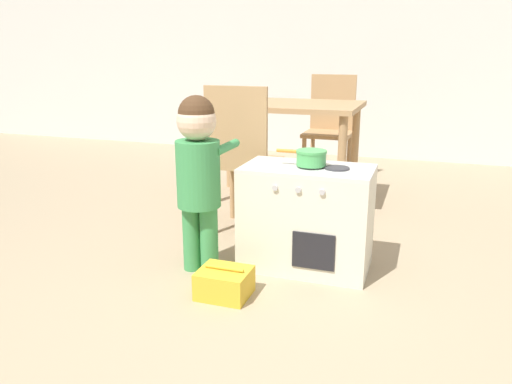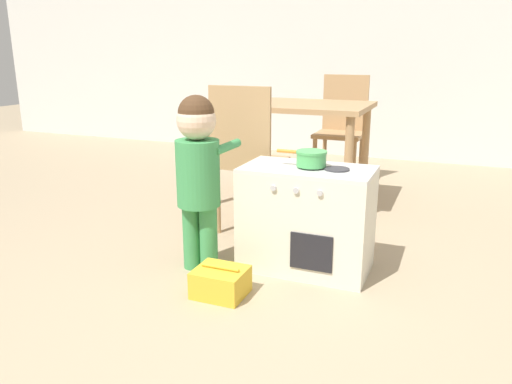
# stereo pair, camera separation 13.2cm
# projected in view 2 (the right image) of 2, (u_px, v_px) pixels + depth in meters

# --- Properties ---
(ground_plane) EXTENTS (16.00, 16.00, 0.00)m
(ground_plane) POSITION_uv_depth(u_px,v_px,m) (238.00, 334.00, 1.99)
(ground_plane) COLOR tan
(wall_back) EXTENTS (10.00, 0.06, 2.60)m
(wall_back) POSITION_uv_depth(u_px,v_px,m) (390.00, 29.00, 4.94)
(wall_back) COLOR silver
(wall_back) RESTS_ON ground_plane
(play_kitchen) EXTENTS (0.65, 0.37, 0.54)m
(play_kitchen) POSITION_uv_depth(u_px,v_px,m) (306.00, 219.00, 2.53)
(play_kitchen) COLOR silver
(play_kitchen) RESTS_ON ground_plane
(toy_pot) EXTENTS (0.25, 0.15, 0.08)m
(toy_pot) POSITION_uv_depth(u_px,v_px,m) (311.00, 157.00, 2.44)
(toy_pot) COLOR #4CAD5B
(toy_pot) RESTS_ON play_kitchen
(child_figure) EXTENTS (0.24, 0.37, 0.89)m
(child_figure) POSITION_uv_depth(u_px,v_px,m) (198.00, 164.00, 2.44)
(child_figure) COLOR #3D9351
(child_figure) RESTS_ON ground_plane
(toy_basket) EXTENTS (0.23, 0.20, 0.15)m
(toy_basket) POSITION_uv_depth(u_px,v_px,m) (221.00, 282.00, 2.30)
(toy_basket) COLOR gold
(toy_basket) RESTS_ON ground_plane
(dining_table) EXTENTS (1.14, 0.71, 0.74)m
(dining_table) POSITION_uv_depth(u_px,v_px,m) (288.00, 118.00, 3.56)
(dining_table) COLOR tan
(dining_table) RESTS_ON ground_plane
(dining_chair_near) EXTENTS (0.38, 0.38, 0.90)m
(dining_chair_near) POSITION_uv_depth(u_px,v_px,m) (247.00, 156.00, 3.00)
(dining_chair_near) COLOR tan
(dining_chair_near) RESTS_ON ground_plane
(dining_chair_far) EXTENTS (0.38, 0.38, 0.90)m
(dining_chair_far) POSITION_uv_depth(u_px,v_px,m) (342.00, 127.00, 4.14)
(dining_chair_far) COLOR tan
(dining_chair_far) RESTS_ON ground_plane
(cup_on_table) EXTENTS (0.09, 0.09, 0.08)m
(cup_on_table) POSITION_uv_depth(u_px,v_px,m) (257.00, 98.00, 3.44)
(cup_on_table) COLOR teal
(cup_on_table) RESTS_ON dining_table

